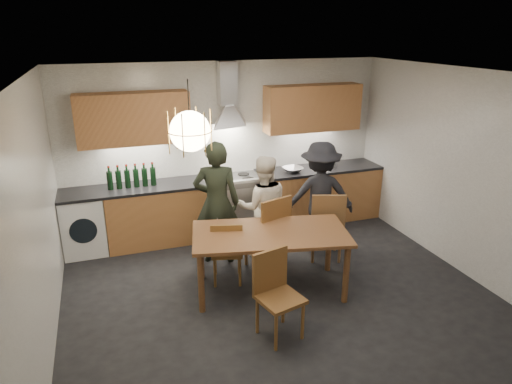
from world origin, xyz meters
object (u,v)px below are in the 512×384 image
object	(u,v)px
chair_back_left	(227,249)
chair_front	(275,288)
wine_bottles	(132,176)
stock_pot	(331,164)
person_mid	(263,207)
person_right	(320,195)
dining_table	(270,239)
person_left	(217,203)
mixing_bowl	(293,170)

from	to	relation	value
chair_back_left	chair_front	size ratio (longest dim) A/B	0.92
wine_bottles	stock_pot	bearing A→B (deg)	-0.87
person_mid	wine_bottles	size ratio (longest dim) A/B	2.14
chair_back_left	wine_bottles	bearing A→B (deg)	-42.70
chair_back_left	person_right	xyz separation A→B (m)	(1.56, 0.62, 0.30)
stock_pot	wine_bottles	distance (m)	3.15
chair_back_left	wine_bottles	distance (m)	1.89
chair_front	stock_pot	size ratio (longest dim) A/B	5.10
dining_table	wine_bottles	distance (m)	2.34
person_left	wine_bottles	bearing A→B (deg)	-22.82
person_mid	person_right	world-z (taller)	person_right
person_right	stock_pot	size ratio (longest dim) A/B	8.68
person_left	person_mid	bearing A→B (deg)	-168.71
chair_front	mixing_bowl	xyz separation A→B (m)	(1.28, 2.55, 0.41)
dining_table	person_mid	world-z (taller)	person_mid
chair_front	person_mid	xyz separation A→B (m)	(0.47, 1.68, 0.20)
chair_back_left	person_right	distance (m)	1.71
mixing_bowl	wine_bottles	world-z (taller)	wine_bottles
person_right	wine_bottles	bearing A→B (deg)	-4.43
mixing_bowl	wine_bottles	bearing A→B (deg)	178.30
chair_back_left	chair_front	xyz separation A→B (m)	(0.21, -1.10, 0.04)
chair_front	mixing_bowl	bearing A→B (deg)	49.13
stock_pot	wine_bottles	size ratio (longest dim) A/B	0.27
dining_table	chair_back_left	xyz separation A→B (m)	(-0.46, 0.30, -0.20)
stock_pot	chair_front	bearing A→B (deg)	-127.38
mixing_bowl	stock_pot	xyz separation A→B (m)	(0.69, 0.02, 0.02)
chair_back_left	stock_pot	size ratio (longest dim) A/B	4.69
person_mid	mixing_bowl	bearing A→B (deg)	-118.42
mixing_bowl	person_left	bearing A→B (deg)	-151.13
dining_table	stock_pot	xyz separation A→B (m)	(1.72, 1.77, 0.28)
person_right	wine_bottles	xyz separation A→B (m)	(-2.53, 0.90, 0.29)
stock_pot	person_right	bearing A→B (deg)	-125.92
chair_back_left	dining_table	bearing A→B (deg)	161.66
person_mid	person_right	size ratio (longest dim) A/B	0.93
dining_table	chair_front	bearing A→B (deg)	-94.78
chair_front	stock_pot	xyz separation A→B (m)	(1.97, 2.57, 0.44)
stock_pot	person_left	bearing A→B (deg)	-158.93
chair_back_left	chair_front	world-z (taller)	chair_front
chair_back_left	stock_pot	bearing A→B (deg)	-131.08
chair_back_left	mixing_bowl	xyz separation A→B (m)	(1.49, 1.45, 0.45)
person_mid	chair_back_left	bearing A→B (deg)	55.02
person_right	stock_pot	world-z (taller)	person_right
chair_back_left	chair_front	bearing A→B (deg)	115.78
person_mid	stock_pot	size ratio (longest dim) A/B	8.07
person_left	stock_pot	xyz separation A→B (m)	(2.13, 0.82, 0.12)
dining_table	stock_pot	world-z (taller)	stock_pot
person_right	mixing_bowl	xyz separation A→B (m)	(-0.07, 0.82, 0.15)
wine_bottles	person_left	bearing A→B (deg)	-40.47
person_right	mixing_bowl	world-z (taller)	person_right
wine_bottles	dining_table	bearing A→B (deg)	-51.95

